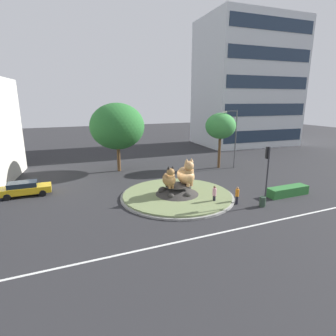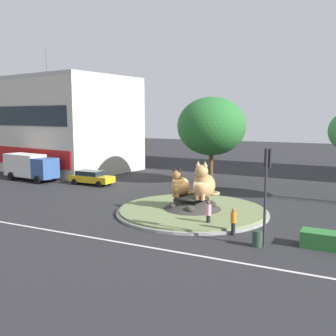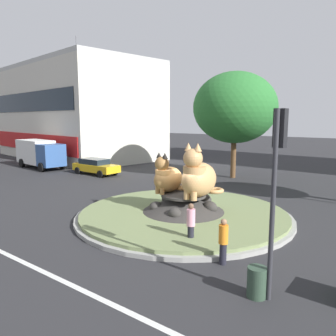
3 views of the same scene
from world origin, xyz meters
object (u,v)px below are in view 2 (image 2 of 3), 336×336
(traffic_light_mast, at_px, (267,179))
(sedan_on_far_lane, at_px, (91,177))
(pedestrian_pink_shirt, at_px, (208,213))
(delivery_box_truck, at_px, (30,166))
(cat_statue_tabby, at_px, (180,185))
(broadleaf_tree_behind_island, at_px, (211,126))
(cat_statue_calico, at_px, (204,184))
(litter_bin, at_px, (257,238))
(shophouse_block, at_px, (50,124))
(pedestrian_orange_shirt, at_px, (233,221))

(traffic_light_mast, xyz_separation_m, sedan_on_far_lane, (-20.31, 11.18, -2.96))
(pedestrian_pink_shirt, height_order, delivery_box_truck, delivery_box_truck)
(cat_statue_tabby, relative_size, traffic_light_mast, 0.41)
(broadleaf_tree_behind_island, distance_m, pedestrian_pink_shirt, 16.91)
(pedestrian_pink_shirt, bearing_deg, broadleaf_tree_behind_island, -29.19)
(sedan_on_far_lane, bearing_deg, cat_statue_calico, -22.18)
(cat_statue_calico, xyz_separation_m, litter_bin, (5.14, -5.11, -1.79))
(cat_statue_tabby, bearing_deg, broadleaf_tree_behind_island, -165.93)
(cat_statue_calico, distance_m, litter_bin, 7.47)
(cat_statue_calico, bearing_deg, cat_statue_tabby, -90.15)
(shophouse_block, bearing_deg, cat_statue_tabby, -20.71)
(cat_statue_tabby, bearing_deg, pedestrian_orange_shirt, 59.21)
(pedestrian_pink_shirt, bearing_deg, traffic_light_mast, -165.56)
(litter_bin, bearing_deg, delivery_box_truck, 159.01)
(shophouse_block, xyz_separation_m, pedestrian_pink_shirt, (29.30, -17.34, -5.01))
(broadleaf_tree_behind_island, bearing_deg, pedestrian_orange_shirt, -65.45)
(cat_statue_tabby, relative_size, cat_statue_calico, 0.78)
(cat_statue_calico, height_order, broadleaf_tree_behind_island, broadleaf_tree_behind_island)
(pedestrian_orange_shirt, bearing_deg, delivery_box_truck, -130.07)
(shophouse_block, xyz_separation_m, delivery_box_truck, (5.38, -8.96, -4.34))
(delivery_box_truck, bearing_deg, broadleaf_tree_behind_island, 27.43)
(broadleaf_tree_behind_island, bearing_deg, pedestrian_pink_shirt, -70.35)
(cat_statue_tabby, xyz_separation_m, cat_statue_calico, (1.85, 0.08, 0.21))
(pedestrian_orange_shirt, bearing_deg, litter_bin, 32.19)
(cat_statue_tabby, height_order, delivery_box_truck, cat_statue_tabby)
(traffic_light_mast, bearing_deg, shophouse_block, 66.82)
(shophouse_block, bearing_deg, traffic_light_mast, -21.68)
(broadleaf_tree_behind_island, relative_size, litter_bin, 10.01)
(broadleaf_tree_behind_island, relative_size, delivery_box_truck, 1.28)
(pedestrian_orange_shirt, relative_size, litter_bin, 1.85)
(broadleaf_tree_behind_island, distance_m, sedan_on_far_lane, 13.47)
(traffic_light_mast, height_order, shophouse_block, shophouse_block)
(cat_statue_calico, xyz_separation_m, sedan_on_far_lane, (-14.83, 6.26, -1.46))
(traffic_light_mast, xyz_separation_m, broadleaf_tree_behind_island, (-9.46, 17.22, 2.26))
(sedan_on_far_lane, bearing_deg, pedestrian_pink_shirt, -28.63)
(shophouse_block, relative_size, sedan_on_far_lane, 5.17)
(traffic_light_mast, xyz_separation_m, pedestrian_orange_shirt, (-2.13, 1.18, -2.86))
(cat_statue_calico, distance_m, broadleaf_tree_behind_island, 13.46)
(shophouse_block, height_order, delivery_box_truck, shophouse_block)
(broadleaf_tree_behind_island, relative_size, pedestrian_pink_shirt, 5.18)
(cat_statue_tabby, height_order, cat_statue_calico, cat_statue_calico)
(broadleaf_tree_behind_island, xyz_separation_m, litter_bin, (9.11, -17.41, -5.55))
(pedestrian_orange_shirt, distance_m, delivery_box_truck, 27.43)
(pedestrian_orange_shirt, distance_m, sedan_on_far_lane, 20.75)
(traffic_light_mast, relative_size, broadleaf_tree_behind_island, 0.60)
(pedestrian_orange_shirt, bearing_deg, sedan_on_far_lane, -139.23)
(cat_statue_calico, relative_size, traffic_light_mast, 0.52)
(traffic_light_mast, bearing_deg, cat_statue_tabby, 63.55)
(shophouse_block, xyz_separation_m, broadleaf_tree_behind_island, (23.88, -2.15, 0.07))
(pedestrian_pink_shirt, xyz_separation_m, pedestrian_orange_shirt, (1.90, -0.85, -0.04))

